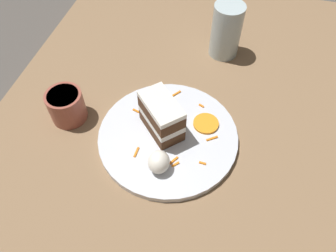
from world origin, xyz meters
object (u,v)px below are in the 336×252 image
object	(u,v)px
cake_slice	(162,116)
coffee_mug	(66,105)
cream_dollop	(159,162)
orange_garnish	(206,124)
plate	(168,136)
drinking_glass	(226,34)

from	to	relation	value
cake_slice	coffee_mug	xyz separation A→B (m)	(0.01, -0.21, -0.02)
cream_dollop	orange_garnish	bearing A→B (deg)	151.68
cream_dollop	orange_garnish	xyz separation A→B (m)	(-0.13, 0.07, -0.02)
plate	cake_slice	world-z (taller)	cake_slice
drinking_glass	cake_slice	bearing A→B (deg)	-16.47
drinking_glass	coffee_mug	distance (m)	0.43
cream_dollop	coffee_mug	size ratio (longest dim) A/B	0.60
cake_slice	coffee_mug	world-z (taller)	cake_slice
plate	cream_dollop	bearing A→B (deg)	2.12
plate	coffee_mug	size ratio (longest dim) A/B	3.77
drinking_glass	coffee_mug	world-z (taller)	drinking_glass
cream_dollop	drinking_glass	size ratio (longest dim) A/B	0.34
orange_garnish	cake_slice	bearing A→B (deg)	-68.75
plate	drinking_glass	distance (m)	0.32
coffee_mug	drinking_glass	bearing A→B (deg)	135.40
orange_garnish	coffee_mug	bearing A→B (deg)	-81.90
drinking_glass	cream_dollop	bearing A→B (deg)	-9.85
plate	orange_garnish	distance (m)	0.09
cream_dollop	coffee_mug	bearing A→B (deg)	-110.34
orange_garnish	coffee_mug	world-z (taller)	coffee_mug
orange_garnish	drinking_glass	xyz separation A→B (m)	(-0.26, -0.00, 0.04)
cake_slice	orange_garnish	xyz separation A→B (m)	(-0.03, 0.09, -0.04)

